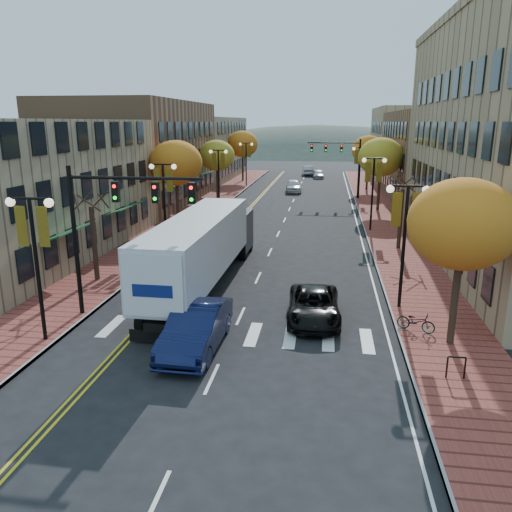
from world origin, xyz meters
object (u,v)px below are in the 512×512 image
at_px(navy_sedan, 196,328).
at_px(black_suv, 314,306).
at_px(semi_truck, 205,244).
at_px(bicycle, 416,321).

height_order(navy_sedan, black_suv, navy_sedan).
relative_size(semi_truck, bicycle, 10.23).
relative_size(black_suv, bicycle, 3.12).
bearing_deg(navy_sedan, semi_truck, 102.16).
xyz_separation_m(semi_truck, navy_sedan, (1.50, -7.77, -1.52)).
bearing_deg(semi_truck, black_suv, -33.05).
xyz_separation_m(black_suv, bicycle, (4.39, -0.98, -0.13)).
height_order(semi_truck, black_suv, semi_truck).
xyz_separation_m(semi_truck, bicycle, (10.46, -5.06, -1.83)).
distance_m(semi_truck, black_suv, 7.51).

